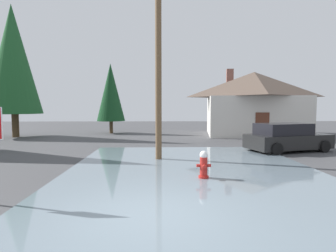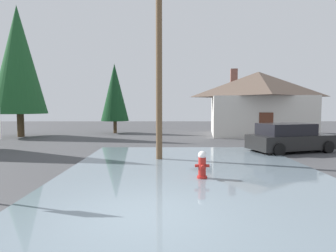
{
  "view_description": "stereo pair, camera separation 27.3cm",
  "coord_description": "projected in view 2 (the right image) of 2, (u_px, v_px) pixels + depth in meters",
  "views": [
    {
      "loc": [
        0.27,
        -5.91,
        2.41
      ],
      "look_at": [
        0.6,
        5.34,
        1.63
      ],
      "focal_mm": 29.31,
      "sensor_mm": 36.0,
      "label": 1
    },
    {
      "loc": [
        0.54,
        -5.91,
        2.41
      ],
      "look_at": [
        0.6,
        5.34,
        1.63
      ],
      "focal_mm": 29.31,
      "sensor_mm": 36.0,
      "label": 2
    }
  ],
  "objects": [
    {
      "name": "pine_tree_tall_left",
      "position": [
        18.0,
        60.0,
        21.8
      ],
      "size": [
        4.17,
        4.17,
        10.43
      ],
      "color": "#4C3823",
      "rests_on": "ground"
    },
    {
      "name": "flood_puddle",
      "position": [
        192.0,
        172.0,
        10.03
      ],
      "size": [
        9.4,
        12.16,
        0.05
      ],
      "primitive_type": "cube",
      "color": "slate",
      "rests_on": "ground"
    },
    {
      "name": "house",
      "position": [
        258.0,
        102.0,
        23.45
      ],
      "size": [
        9.15,
        8.1,
        5.83
      ],
      "color": "beige",
      "rests_on": "ground"
    },
    {
      "name": "pine_tree_short_left",
      "position": [
        115.0,
        92.0,
        24.98
      ],
      "size": [
        2.53,
        2.53,
        6.33
      ],
      "color": "#4C3823",
      "rests_on": "ground"
    },
    {
      "name": "utility_pole",
      "position": [
        159.0,
        56.0,
        12.19
      ],
      "size": [
        1.6,
        0.28,
        9.03
      ],
      "color": "brown",
      "rests_on": "ground"
    },
    {
      "name": "fire_hydrant",
      "position": [
        202.0,
        165.0,
        9.09
      ],
      "size": [
        0.48,
        0.41,
        0.96
      ],
      "color": "#AD231E",
      "rests_on": "ground"
    },
    {
      "name": "ground_plane",
      "position": [
        142.0,
        218.0,
        6.07
      ],
      "size": [
        80.0,
        80.0,
        0.1
      ],
      "primitive_type": "cube",
      "color": "#424244"
    },
    {
      "name": "parked_car",
      "position": [
        289.0,
        138.0,
        14.74
      ],
      "size": [
        4.87,
        3.1,
        1.53
      ],
      "color": "black",
      "rests_on": "ground"
    }
  ]
}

